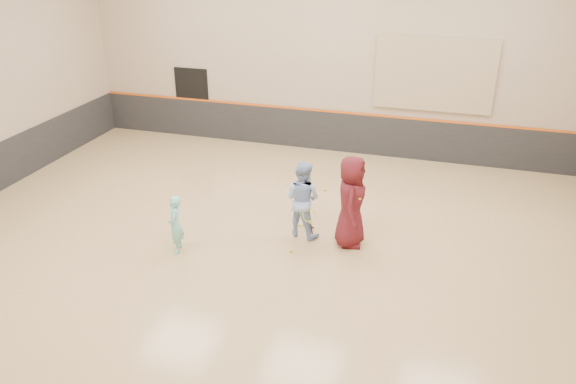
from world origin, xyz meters
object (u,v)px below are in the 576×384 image
(spare_racket, at_px, (304,220))
(instructor, at_px, (302,199))
(girl, at_px, (176,224))
(young_man, at_px, (351,202))

(spare_racket, bearing_deg, instructor, -80.06)
(instructor, height_order, spare_racket, instructor)
(girl, xyz_separation_m, young_man, (3.36, 1.33, 0.37))
(girl, distance_m, instructor, 2.71)
(instructor, bearing_deg, spare_racket, -64.93)
(spare_racket, bearing_deg, young_man, -25.50)
(girl, height_order, young_man, young_man)
(instructor, height_order, young_man, young_man)
(instructor, relative_size, young_man, 0.86)
(girl, xyz_separation_m, spare_racket, (2.21, 1.88, -0.53))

